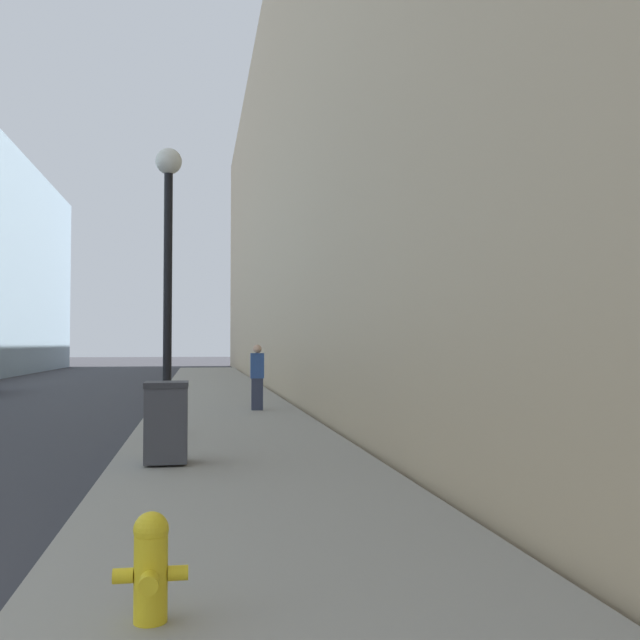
% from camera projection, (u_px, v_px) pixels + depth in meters
% --- Properties ---
extents(sidewalk_right, '(3.76, 60.00, 0.15)m').
position_uv_depth(sidewalk_right, '(221.00, 403.00, 21.02)').
color(sidewalk_right, gray).
rests_on(sidewalk_right, ground).
extents(building_right_stone, '(12.00, 60.00, 16.61)m').
position_uv_depth(building_right_stone, '(403.00, 193.00, 30.54)').
color(building_right_stone, tan).
rests_on(building_right_stone, ground).
extents(fire_hydrant, '(0.44, 0.33, 0.65)m').
position_uv_depth(fire_hydrant, '(151.00, 565.00, 4.24)').
color(fire_hydrant, yellow).
rests_on(fire_hydrant, sidewalk_right).
extents(trash_bin, '(0.59, 0.67, 1.13)m').
position_uv_depth(trash_bin, '(166.00, 422.00, 9.86)').
color(trash_bin, '#3D3D42').
rests_on(trash_bin, sidewalk_right).
extents(lamppost, '(0.49, 0.49, 5.31)m').
position_uv_depth(lamppost, '(168.00, 250.00, 13.20)').
color(lamppost, black).
rests_on(lamppost, sidewalk_right).
extents(pedestrian_on_sidewalk, '(0.33, 0.22, 1.65)m').
position_uv_depth(pedestrian_on_sidewalk, '(257.00, 377.00, 17.92)').
color(pedestrian_on_sidewalk, '#2D3347').
rests_on(pedestrian_on_sidewalk, sidewalk_right).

